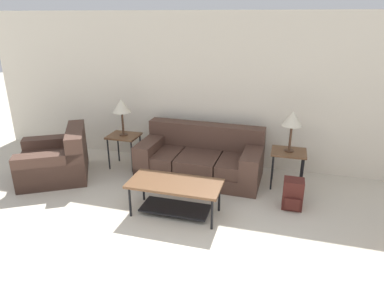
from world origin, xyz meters
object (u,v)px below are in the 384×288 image
coffee_table (175,191)px  table_lamp_left (121,107)px  couch (201,160)px  armchair (57,161)px  backpack (293,194)px  side_table_left (124,139)px  table_lamp_right (292,119)px  side_table_right (289,155)px

coffee_table → table_lamp_left: 1.96m
couch → table_lamp_left: bearing=179.8°
couch → armchair: 2.37m
coffee_table → backpack: bearing=21.1°
couch → table_lamp_left: 1.59m
couch → side_table_left: size_ratio=3.39×
table_lamp_right → backpack: table_lamp_right is taller
coffee_table → backpack: 1.63m
armchair → side_table_left: (0.90, 0.66, 0.24)m
backpack → side_table_left: bearing=167.3°
couch → table_lamp_left: (-1.38, 0.01, 0.80)m
backpack → armchair: bearing=-179.7°
armchair → coffee_table: bearing=-14.2°
side_table_left → backpack: side_table_left is taller
armchair → table_lamp_left: 1.38m
coffee_table → backpack: (1.52, 0.59, -0.14)m
side_table_left → side_table_right: (2.75, 0.00, 0.00)m
coffee_table → side_table_right: size_ratio=2.09×
couch → table_lamp_right: 1.59m
armchair → table_lamp_right: (3.66, 0.66, 0.81)m
table_lamp_left → backpack: (2.85, -0.64, -0.88)m
couch → table_lamp_right: size_ratio=3.17×
coffee_table → side_table_right: side_table_right is taller
side_table_left → side_table_right: size_ratio=1.00×
table_lamp_left → side_table_right: bearing=0.0°
side_table_right → table_lamp_right: size_ratio=0.93×
backpack → table_lamp_left: bearing=167.3°
side_table_right → table_lamp_left: table_lamp_left is taller
couch → armchair: couch is taller
coffee_table → side_table_left: bearing=137.4°
side_table_left → table_lamp_left: 0.57m
armchair → coffee_table: armchair is taller
coffee_table → table_lamp_left: (-1.34, 1.23, 0.75)m
couch → coffee_table: (-0.04, -1.22, 0.05)m
side_table_left → backpack: (2.85, -0.64, -0.31)m
couch → armchair: size_ratio=1.38×
armchair → table_lamp_left: table_lamp_left is taller
couch → backpack: couch is taller
coffee_table → side_table_left: size_ratio=2.09×
armchair → side_table_right: bearing=10.3°
table_lamp_left → table_lamp_right: size_ratio=1.00×
table_lamp_right → coffee_table: bearing=-139.1°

